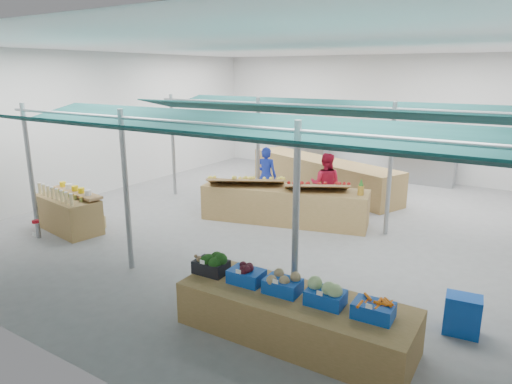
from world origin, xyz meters
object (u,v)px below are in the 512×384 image
Objects in this scene: veg_counter at (294,317)px; vendor_left at (266,176)px; crate_stack at (462,315)px; bottle_shelf at (70,212)px; vendor_right at (325,184)px; fruit_counter at (284,205)px.

veg_counter is 2.03× the size of vendor_left.
crate_stack is (1.97, 1.38, -0.03)m from veg_counter.
vendor_right is at bearing 52.42° from bottle_shelf.
veg_counter is at bearing 95.63° from vendor_right.
vendor_left is (-5.79, 4.12, 0.53)m from crate_stack.
bottle_shelf is at bearing 43.10° from vendor_left.
bottle_shelf is 6.30m from vendor_right.
vendor_left is at bearing -14.57° from vendor_right.
fruit_counter is 7.04× the size of crate_stack.
veg_counter is at bearing -144.85° from crate_stack.
fruit_counter is at bearing 146.67° from crate_stack.
fruit_counter is (-2.62, 4.40, 0.11)m from veg_counter.
vendor_right is (-3.99, 4.12, 0.53)m from crate_stack.
bottle_shelf is at bearing -155.17° from fruit_counter.
fruit_counter is at bearing 122.92° from vendor_left.
fruit_counter is at bearing 48.15° from bottle_shelf.
bottle_shelf is 1.17× the size of vendor_right.
vendor_left reaches higher than crate_stack.
vendor_right is at bearing 108.92° from veg_counter.
crate_stack is at bearing -47.90° from fruit_counter.
crate_stack is 0.36× the size of vendor_left.
fruit_counter is at bearing 46.82° from vendor_right.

